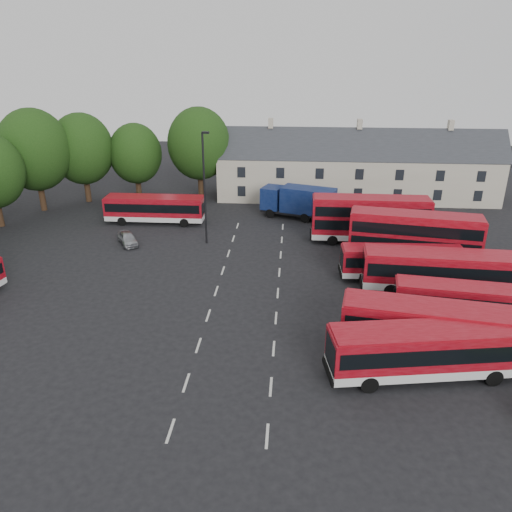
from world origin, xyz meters
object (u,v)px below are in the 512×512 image
object	(u,v)px
silver_car	(127,238)
bus_dd_south	(414,235)
box_truck	(299,201)
bus_row_a	(427,348)
lamppost	(205,186)

from	to	relation	value
silver_car	bus_dd_south	bearing A→B (deg)	-36.22
box_truck	silver_car	bearing A→B (deg)	-131.95
box_truck	silver_car	distance (m)	19.64
bus_row_a	silver_car	world-z (taller)	bus_row_a
bus_row_a	box_truck	bearing A→B (deg)	94.75
bus_row_a	lamppost	world-z (taller)	lamppost
bus_row_a	lamppost	distance (m)	26.96
bus_row_a	silver_car	distance (m)	31.59
bus_dd_south	box_truck	bearing A→B (deg)	139.47
box_truck	silver_car	size ratio (longest dim) A/B	2.39
lamppost	silver_car	bearing A→B (deg)	-173.37
lamppost	box_truck	bearing A→B (deg)	42.93
bus_dd_south	silver_car	bearing A→B (deg)	-176.10
box_truck	bus_row_a	bearing A→B (deg)	-57.11
lamppost	bus_row_a	bearing A→B (deg)	-51.52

